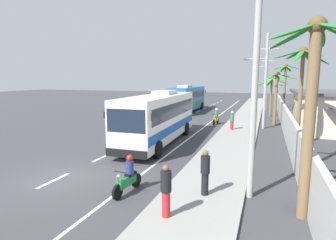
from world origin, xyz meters
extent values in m
plane|color=#3A3A3F|center=(0.00, 0.00, 0.00)|extent=(160.00, 160.00, 0.00)
cube|color=gray|center=(6.80, 10.00, 0.07)|extent=(3.20, 90.00, 0.14)
cube|color=white|center=(0.00, -0.33, 0.00)|extent=(0.16, 2.00, 0.01)
cube|color=white|center=(0.00, 3.60, 0.00)|extent=(0.16, 2.00, 0.01)
cube|color=white|center=(0.00, 7.54, 0.00)|extent=(0.16, 2.00, 0.01)
cube|color=white|center=(0.00, 11.47, 0.00)|extent=(0.16, 2.00, 0.01)
cube|color=white|center=(0.00, 15.40, 0.00)|extent=(0.16, 2.00, 0.01)
cube|color=white|center=(0.00, 19.34, 0.00)|extent=(0.16, 2.00, 0.01)
cube|color=white|center=(0.00, 23.27, 0.00)|extent=(0.16, 2.00, 0.01)
cube|color=white|center=(0.00, 27.21, 0.00)|extent=(0.16, 2.00, 0.01)
cube|color=white|center=(0.00, 31.14, 0.00)|extent=(0.16, 2.00, 0.01)
cube|color=white|center=(0.00, 35.07, 0.00)|extent=(0.16, 2.00, 0.01)
cube|color=white|center=(0.00, 39.01, 0.00)|extent=(0.16, 2.00, 0.01)
cube|color=white|center=(0.00, 42.94, 0.00)|extent=(0.16, 2.00, 0.01)
cube|color=white|center=(0.00, 46.87, 0.00)|extent=(0.16, 2.00, 0.01)
cube|color=white|center=(3.45, 15.00, 0.00)|extent=(0.14, 70.00, 0.01)
cube|color=#B2B2AD|center=(10.60, 14.00, 1.06)|extent=(0.24, 60.00, 2.12)
cube|color=white|center=(1.74, 8.25, 1.92)|extent=(2.91, 10.59, 3.06)
cube|color=#192333|center=(1.74, 8.45, 2.46)|extent=(2.91, 9.75, 0.98)
cube|color=#192333|center=(1.95, 3.05, 2.38)|extent=(2.30, 0.19, 1.29)
cube|color=blue|center=(1.74, 8.25, 1.23)|extent=(2.94, 10.38, 0.55)
cube|color=black|center=(1.96, 2.96, 0.59)|extent=(2.45, 0.26, 0.44)
cube|color=#B7B7B7|center=(1.69, 9.56, 3.59)|extent=(1.46, 2.36, 0.28)
cube|color=black|center=(3.37, 3.31, 2.61)|extent=(0.12, 0.08, 0.36)
cube|color=black|center=(0.52, 3.20, 2.61)|extent=(0.12, 0.08, 0.36)
cylinder|color=black|center=(3.11, 4.63, 0.52)|extent=(0.36, 1.05, 1.04)
cylinder|color=black|center=(0.67, 4.53, 0.52)|extent=(0.36, 1.05, 1.04)
cylinder|color=black|center=(2.84, 11.45, 0.52)|extent=(0.36, 1.05, 1.04)
cylinder|color=black|center=(0.40, 11.35, 0.52)|extent=(0.36, 1.05, 1.04)
cube|color=#2366A8|center=(-1.55, 26.88, 1.92)|extent=(2.79, 10.98, 3.07)
cube|color=#192333|center=(-1.55, 26.68, 2.46)|extent=(2.81, 10.10, 0.98)
cube|color=#192333|center=(-1.65, 32.31, 2.38)|extent=(2.39, 0.14, 1.29)
cube|color=#1E843D|center=(-1.55, 26.88, 1.23)|extent=(2.82, 10.76, 0.55)
cube|color=black|center=(-1.66, 32.40, 0.59)|extent=(2.54, 0.21, 0.44)
cube|color=#B7B7B7|center=(-1.53, 25.52, 3.60)|extent=(1.47, 2.43, 0.28)
cube|color=black|center=(-3.13, 32.07, 2.61)|extent=(0.12, 0.08, 0.36)
cube|color=black|center=(-0.18, 32.12, 2.61)|extent=(0.12, 0.08, 0.36)
cylinder|color=black|center=(-2.89, 30.68, 0.52)|extent=(0.34, 1.05, 1.04)
cylinder|color=black|center=(-0.36, 30.73, 0.52)|extent=(0.34, 1.05, 1.04)
cylinder|color=black|center=(-2.76, 23.58, 0.52)|extent=(0.34, 1.05, 1.04)
cylinder|color=black|center=(-0.22, 23.63, 0.52)|extent=(0.34, 1.05, 1.04)
cylinder|color=black|center=(4.15, 16.84, 0.30)|extent=(0.15, 0.61, 0.60)
cylinder|color=black|center=(4.28, 18.19, 0.30)|extent=(0.17, 0.61, 0.60)
cube|color=gold|center=(4.21, 17.46, 0.52)|extent=(0.34, 1.12, 0.36)
cube|color=black|center=(4.24, 17.76, 0.72)|extent=(0.29, 0.62, 0.12)
cylinder|color=gray|center=(4.16, 16.96, 0.60)|extent=(0.09, 0.32, 0.67)
cylinder|color=black|center=(4.17, 17.05, 1.04)|extent=(0.56, 0.09, 0.04)
sphere|color=#EAEACC|center=(4.16, 16.94, 0.90)|extent=(0.14, 0.14, 0.14)
cylinder|color=#2D7A47|center=(4.23, 17.71, 1.05)|extent=(0.32, 0.32, 0.66)
sphere|color=white|center=(4.23, 17.71, 1.51)|extent=(0.26, 0.26, 0.26)
cylinder|color=black|center=(3.78, -1.01, 0.30)|extent=(0.16, 0.61, 0.60)
cylinder|color=black|center=(3.91, 0.35, 0.30)|extent=(0.18, 0.61, 0.60)
cube|color=#1E7F38|center=(3.84, -0.38, 0.52)|extent=(0.34, 1.12, 0.36)
cube|color=black|center=(3.87, -0.08, 0.72)|extent=(0.29, 0.62, 0.12)
cylinder|color=gray|center=(3.79, -0.89, 0.60)|extent=(0.09, 0.32, 0.67)
cylinder|color=black|center=(3.80, -0.79, 1.04)|extent=(0.56, 0.09, 0.04)
sphere|color=#EAEACC|center=(3.79, -0.91, 0.90)|extent=(0.14, 0.14, 0.14)
cylinder|color=navy|center=(3.86, -0.13, 1.01)|extent=(0.32, 0.32, 0.58)
sphere|color=red|center=(3.86, -0.13, 1.43)|extent=(0.26, 0.26, 0.26)
cylinder|color=black|center=(6.91, 0.30, 0.58)|extent=(0.28, 0.28, 0.87)
cylinder|color=black|center=(6.91, 0.30, 1.36)|extent=(0.36, 0.36, 0.69)
sphere|color=brown|center=(6.91, 0.30, 1.81)|extent=(0.24, 0.24, 0.24)
cylinder|color=red|center=(6.09, -1.80, 0.58)|extent=(0.28, 0.28, 0.87)
cylinder|color=black|center=(6.09, -1.80, 1.36)|extent=(0.36, 0.36, 0.69)
sphere|color=brown|center=(6.09, -1.80, 1.80)|extent=(0.22, 0.22, 0.22)
cylinder|color=red|center=(6.20, 14.46, 0.54)|extent=(0.28, 0.28, 0.81)
cylinder|color=#2D7A47|center=(6.20, 14.46, 1.27)|extent=(0.36, 0.36, 0.64)
sphere|color=beige|center=(6.20, 14.46, 1.70)|extent=(0.24, 0.24, 0.24)
cylinder|color=#9E9E99|center=(8.56, 1.01, 5.22)|extent=(0.24, 0.24, 10.44)
cylinder|color=#9E9E99|center=(8.79, 16.69, 4.33)|extent=(0.24, 0.24, 8.66)
cube|color=#9E9E99|center=(8.79, 16.69, 7.27)|extent=(1.88, 0.12, 0.12)
cylinder|color=#4C4742|center=(8.04, 16.69, 7.39)|extent=(0.08, 0.08, 0.16)
cylinder|color=#4C4742|center=(9.55, 16.69, 7.39)|extent=(0.08, 0.08, 0.16)
cylinder|color=#9E9E99|center=(7.91, 16.69, 6.43)|extent=(1.77, 0.09, 0.09)
cube|color=#4C4C51|center=(7.02, 16.69, 6.37)|extent=(0.44, 0.24, 0.14)
cylinder|color=#9E9E99|center=(8.82, 32.38, 4.09)|extent=(0.24, 0.24, 8.19)
cube|color=#9E9E99|center=(8.82, 32.38, 7.17)|extent=(1.83, 0.12, 0.12)
cylinder|color=#4C4742|center=(8.09, 32.38, 7.29)|extent=(0.08, 0.08, 0.16)
cylinder|color=#4C4742|center=(9.56, 32.38, 7.29)|extent=(0.08, 0.08, 0.16)
cylinder|color=#9E9E99|center=(7.89, 32.38, 6.33)|extent=(1.87, 0.09, 0.09)
cube|color=#4C4C51|center=(6.96, 32.38, 6.27)|extent=(0.44, 0.24, 0.14)
cylinder|color=brown|center=(9.80, 19.03, 2.49)|extent=(0.30, 0.30, 4.98)
ellipsoid|color=#337F33|center=(10.70, 18.91, 4.83)|extent=(1.87, 0.61, 0.62)
ellipsoid|color=#337F33|center=(9.91, 19.89, 4.73)|extent=(0.57, 1.81, 0.82)
ellipsoid|color=#337F33|center=(9.15, 19.60, 4.72)|extent=(1.58, 1.44, 0.84)
ellipsoid|color=#337F33|center=(9.05, 18.65, 4.66)|extent=(1.71, 1.11, 0.94)
ellipsoid|color=#337F33|center=(10.14, 18.19, 4.82)|extent=(1.01, 1.84, 0.64)
sphere|color=brown|center=(9.80, 19.03, 5.03)|extent=(0.56, 0.56, 0.56)
cylinder|color=brown|center=(11.03, 27.73, 3.07)|extent=(0.29, 0.29, 6.14)
ellipsoid|color=#337F33|center=(11.78, 27.83, 6.05)|extent=(1.57, 0.57, 0.51)
ellipsoid|color=#337F33|center=(11.36, 28.33, 5.88)|extent=(1.00, 1.43, 0.84)
ellipsoid|color=#337F33|center=(10.76, 28.35, 5.86)|extent=(0.90, 1.44, 0.86)
ellipsoid|color=#337F33|center=(10.29, 27.76, 6.01)|extent=(1.54, 0.43, 0.59)
ellipsoid|color=#337F33|center=(10.56, 27.17, 5.97)|extent=(1.25, 1.37, 0.67)
ellipsoid|color=#337F33|center=(11.47, 27.18, 5.89)|extent=(1.19, 1.35, 0.81)
sphere|color=brown|center=(11.03, 27.73, 6.19)|extent=(0.56, 0.56, 0.56)
cylinder|color=brown|center=(9.43, 25.55, 2.29)|extent=(0.25, 0.25, 4.59)
ellipsoid|color=#3D893D|center=(10.39, 25.69, 4.32)|extent=(2.01, 0.65, 0.85)
ellipsoid|color=#3D893D|center=(10.08, 26.17, 4.18)|extent=(1.59, 1.56, 1.12)
ellipsoid|color=#3D893D|center=(9.19, 26.43, 4.20)|extent=(0.85, 1.91, 1.09)
ellipsoid|color=#3D893D|center=(8.62, 25.96, 4.20)|extent=(1.84, 1.18, 1.09)
ellipsoid|color=#3D893D|center=(8.67, 24.98, 4.28)|extent=(1.78, 1.44, 0.94)
ellipsoid|color=#3D893D|center=(9.10, 24.63, 4.34)|extent=(1.02, 2.00, 0.81)
ellipsoid|color=#3D893D|center=(9.93, 24.73, 4.30)|extent=(1.33, 1.87, 0.89)
sphere|color=brown|center=(9.43, 25.55, 4.64)|extent=(0.56, 0.56, 0.56)
cylinder|color=brown|center=(10.32, 0.00, 3.10)|extent=(0.36, 0.36, 6.19)
ellipsoid|color=#28702D|center=(10.51, 0.73, 6.00)|extent=(0.73, 1.60, 0.70)
ellipsoid|color=#28702D|center=(9.67, 0.36, 5.98)|extent=(1.53, 1.07, 0.74)
ellipsoid|color=#28702D|center=(9.65, -0.38, 6.04)|extent=(1.56, 1.09, 0.61)
ellipsoid|color=#28702D|center=(10.69, -0.69, 6.06)|extent=(1.06, 1.58, 0.57)
sphere|color=brown|center=(10.32, 0.00, 6.24)|extent=(0.56, 0.56, 0.56)
cylinder|color=brown|center=(11.08, 10.43, 3.19)|extent=(0.27, 0.27, 6.38)
ellipsoid|color=#28702D|center=(11.88, 10.59, 6.01)|extent=(1.72, 0.68, 1.04)
ellipsoid|color=#28702D|center=(11.52, 11.11, 6.00)|extent=(1.21, 1.59, 1.07)
ellipsoid|color=#28702D|center=(10.62, 11.21, 6.25)|extent=(1.25, 1.77, 0.58)
ellipsoid|color=#28702D|center=(10.18, 10.43, 6.23)|extent=(1.84, 0.36, 0.61)
ellipsoid|color=#28702D|center=(10.75, 9.66, 6.08)|extent=(1.01, 1.74, 0.91)
ellipsoid|color=#28702D|center=(11.55, 9.67, 6.22)|extent=(1.25, 1.75, 0.64)
sphere|color=brown|center=(11.08, 10.43, 6.43)|extent=(0.56, 0.56, 0.56)
camera|label=1|loc=(9.02, -9.52, 4.65)|focal=28.66mm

